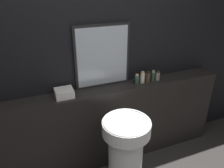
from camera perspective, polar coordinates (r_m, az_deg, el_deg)
wall_back at (r=2.33m, az=-4.31°, el=6.13°), size 8.00×0.06×2.50m
vanity_counter at (r=2.57m, az=-2.70°, el=-11.24°), size 2.95×0.24×0.97m
pedestal_sink at (r=2.25m, az=3.54°, el=-17.58°), size 0.45×0.45×0.87m
mirror at (r=2.28m, az=-2.49°, el=7.20°), size 0.60×0.03×0.67m
towel_stack at (r=2.21m, az=-12.38°, el=-2.31°), size 0.18×0.17×0.08m
shampoo_bottle at (r=2.44m, az=6.53°, el=1.25°), size 0.05×0.05×0.11m
conditioner_bottle at (r=2.47m, az=7.97°, el=1.66°), size 0.05×0.05×0.13m
lotion_bottle at (r=2.50m, az=9.39°, el=1.83°), size 0.05×0.05×0.13m
body_wash_bottle at (r=2.54m, az=10.67°, el=2.06°), size 0.04×0.04×0.13m
hand_soap_bottle at (r=2.57m, az=11.84°, el=2.14°), size 0.05×0.05×0.11m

